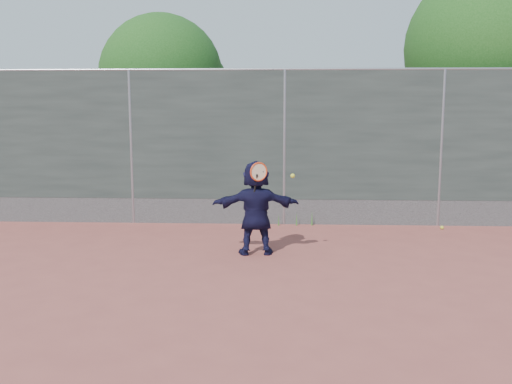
{
  "coord_description": "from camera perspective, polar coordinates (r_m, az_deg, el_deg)",
  "views": [
    {
      "loc": [
        -0.04,
        -7.55,
        2.34
      ],
      "look_at": [
        -0.44,
        1.21,
        0.99
      ],
      "focal_mm": 40.0,
      "sensor_mm": 36.0,
      "label": 1
    }
  ],
  "objects": [
    {
      "name": "ground",
      "position": [
        7.9,
        2.85,
        -8.48
      ],
      "size": [
        80.0,
        80.0,
        0.0
      ],
      "primitive_type": "plane",
      "color": "#9E4C42",
      "rests_on": "ground"
    },
    {
      "name": "player",
      "position": [
        8.92,
        0.0,
        -1.57
      ],
      "size": [
        1.41,
        0.56,
        1.48
      ],
      "primitive_type": "imported",
      "rotation": [
        0.0,
        0.0,
        3.23
      ],
      "color": "black",
      "rests_on": "ground"
    },
    {
      "name": "swing_action",
      "position": [
        8.63,
        0.6,
        1.88
      ],
      "size": [
        0.68,
        0.17,
        0.51
      ],
      "color": "red",
      "rests_on": "ground"
    },
    {
      "name": "weed_clump",
      "position": [
        11.16,
        4.31,
        -2.68
      ],
      "size": [
        0.68,
        0.07,
        0.3
      ],
      "color": "#387226",
      "rests_on": "ground"
    },
    {
      "name": "tree_left",
      "position": [
        14.39,
        -8.78,
        11.03
      ],
      "size": [
        3.15,
        3.0,
        4.53
      ],
      "color": "#382314",
      "rests_on": "ground"
    },
    {
      "name": "fence",
      "position": [
        11.08,
        2.85,
        4.82
      ],
      "size": [
        20.0,
        0.06,
        3.03
      ],
      "color": "#38423D",
      "rests_on": "ground"
    },
    {
      "name": "ball_ground",
      "position": [
        11.36,
        18.1,
        -3.4
      ],
      "size": [
        0.07,
        0.07,
        0.07
      ],
      "primitive_type": "sphere",
      "color": "gold",
      "rests_on": "ground"
    },
    {
      "name": "tree_right",
      "position": [
        14.16,
        22.7,
        12.75
      ],
      "size": [
        3.78,
        3.6,
        5.39
      ],
      "color": "#382314",
      "rests_on": "ground"
    }
  ]
}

